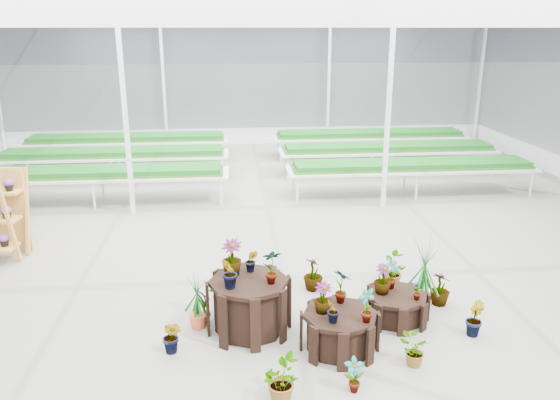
{
  "coord_description": "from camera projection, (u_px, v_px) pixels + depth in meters",
  "views": [
    {
      "loc": [
        -0.69,
        -8.41,
        4.2
      ],
      "look_at": [
        0.16,
        0.7,
        1.3
      ],
      "focal_mm": 35.0,
      "sensor_mm": 36.0,
      "label": 1
    }
  ],
  "objects": [
    {
      "name": "ground_plane",
      "position": [
        274.0,
        285.0,
        9.31
      ],
      "size": [
        24.0,
        24.0,
        0.0
      ],
      "primitive_type": "plane",
      "color": "gray",
      "rests_on": "ground"
    },
    {
      "name": "greenhouse_shell",
      "position": [
        274.0,
        157.0,
        8.64
      ],
      "size": [
        18.0,
        24.0,
        4.5
      ],
      "primitive_type": null,
      "color": "white",
      "rests_on": "ground"
    },
    {
      "name": "steel_frame",
      "position": [
        274.0,
        157.0,
        8.64
      ],
      "size": [
        18.0,
        24.0,
        4.5
      ],
      "primitive_type": null,
      "color": "silver",
      "rests_on": "ground"
    },
    {
      "name": "nursery_benches",
      "position": [
        254.0,
        162.0,
        16.02
      ],
      "size": [
        16.0,
        7.0,
        0.84
      ],
      "primitive_type": null,
      "color": "silver",
      "rests_on": "ground"
    },
    {
      "name": "plinth_tall",
      "position": [
        249.0,
        305.0,
        7.81
      ],
      "size": [
        1.29,
        1.29,
        0.8
      ],
      "primitive_type": "cylinder",
      "rotation": [
        0.0,
        0.0,
        0.1
      ],
      "color": "black",
      "rests_on": "ground"
    },
    {
      "name": "plinth_mid",
      "position": [
        339.0,
        331.0,
        7.39
      ],
      "size": [
        1.15,
        1.15,
        0.55
      ],
      "primitive_type": "cylinder",
      "rotation": [
        0.0,
        0.0,
        -0.11
      ],
      "color": "black",
      "rests_on": "ground"
    },
    {
      "name": "plinth_low",
      "position": [
        396.0,
        307.0,
        8.16
      ],
      "size": [
        1.02,
        1.02,
        0.42
      ],
      "primitive_type": "cylinder",
      "rotation": [
        0.0,
        0.0,
        -0.09
      ],
      "color": "black",
      "rests_on": "ground"
    },
    {
      "name": "nursery_plants",
      "position": [
        318.0,
        293.0,
        8.03
      ],
      "size": [
        4.57,
        3.32,
        1.32
      ],
      "color": "#115215",
      "rests_on": "ground"
    }
  ]
}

